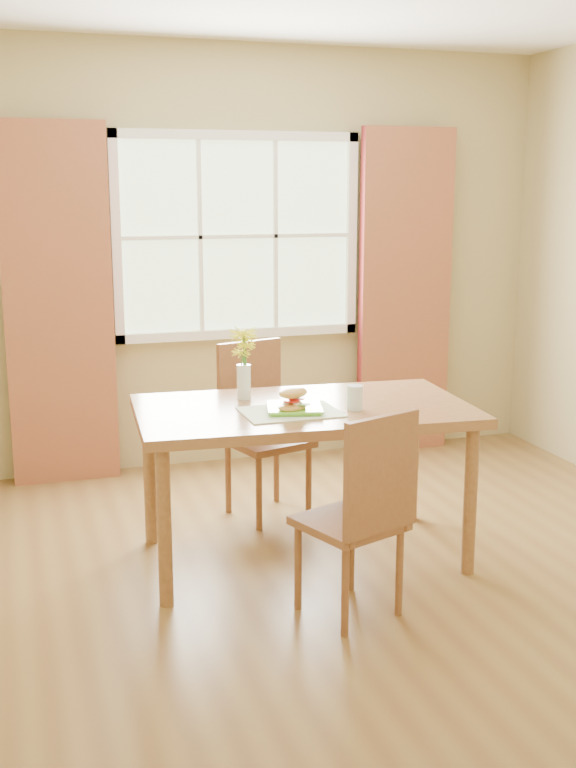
# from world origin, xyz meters

# --- Properties ---
(room) EXTENTS (4.24, 3.84, 2.74)m
(room) POSITION_xyz_m (0.00, 0.00, 1.35)
(room) COLOR brown
(room) RESTS_ON ground
(window) EXTENTS (1.62, 0.06, 1.32)m
(window) POSITION_xyz_m (0.00, 1.87, 1.50)
(window) COLOR #A4BC8E
(window) RESTS_ON room
(curtain_left) EXTENTS (0.65, 0.08, 2.20)m
(curtain_left) POSITION_xyz_m (-1.15, 1.78, 1.10)
(curtain_left) COLOR maroon
(curtain_left) RESTS_ON room
(curtain_right) EXTENTS (0.65, 0.08, 2.20)m
(curtain_right) POSITION_xyz_m (1.15, 1.78, 1.10)
(curtain_right) COLOR maroon
(curtain_right) RESTS_ON room
(dining_table) EXTENTS (1.66, 1.01, 0.78)m
(dining_table) POSITION_xyz_m (-0.12, 0.18, 0.70)
(dining_table) COLOR brown
(dining_table) RESTS_ON room
(chair_near) EXTENTS (0.49, 0.49, 0.92)m
(chair_near) POSITION_xyz_m (-0.09, -0.52, 0.50)
(chair_near) COLOR brown
(chair_near) RESTS_ON room
(chair_far) EXTENTS (0.50, 0.50, 0.97)m
(chair_far) POSITION_xyz_m (-0.14, 0.88, 0.53)
(chair_far) COLOR brown
(chair_far) RESTS_ON room
(placemat) EXTENTS (0.45, 0.34, 0.01)m
(placemat) POSITION_xyz_m (-0.22, 0.07, 0.78)
(placemat) COLOR beige
(placemat) RESTS_ON dining_table
(plate) EXTENTS (0.31, 0.31, 0.01)m
(plate) POSITION_xyz_m (-0.19, 0.08, 0.79)
(plate) COLOR #76DC37
(plate) RESTS_ON placemat
(croissant_sandwich) EXTENTS (0.18, 0.15, 0.11)m
(croissant_sandwich) POSITION_xyz_m (-0.22, 0.02, 0.85)
(croissant_sandwich) COLOR gold
(croissant_sandwich) RESTS_ON plate
(water_glass) EXTENTS (0.08, 0.08, 0.12)m
(water_glass) POSITION_xyz_m (0.09, 0.03, 0.84)
(water_glass) COLOR silver
(water_glass) RESTS_ON dining_table
(flower_vase) EXTENTS (0.15, 0.15, 0.36)m
(flower_vase) POSITION_xyz_m (-0.35, 0.40, 1.00)
(flower_vase) COLOR silver
(flower_vase) RESTS_ON dining_table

